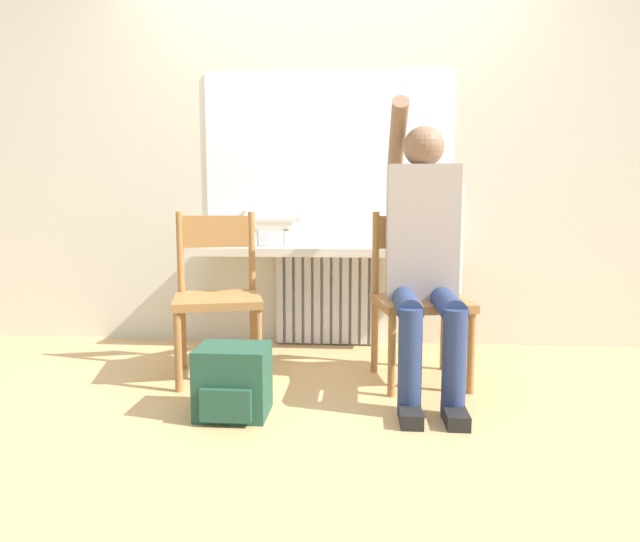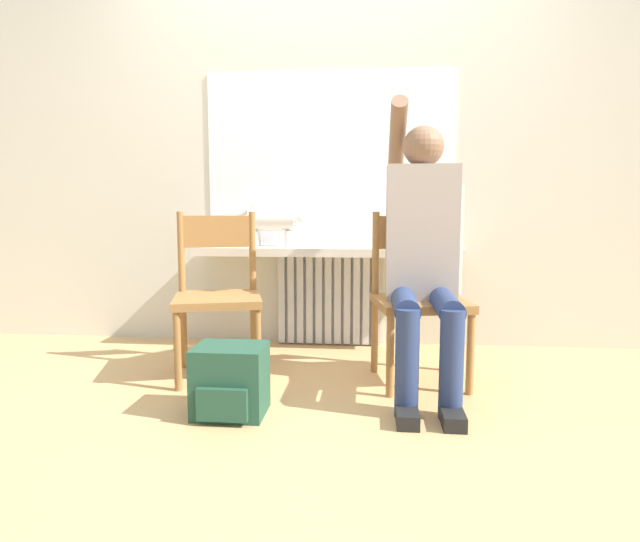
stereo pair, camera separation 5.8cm
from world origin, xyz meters
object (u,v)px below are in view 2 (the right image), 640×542
object	(u,v)px
cat	(275,221)
backpack	(230,381)
person	(423,247)
chair_left	(218,292)
chair_right	(418,295)

from	to	relation	value
cat	backpack	world-z (taller)	cat
person	backpack	distance (m)	1.07
chair_left	chair_right	size ratio (longest dim) A/B	1.00
cat	backpack	size ratio (longest dim) A/B	1.74
cat	backpack	xyz separation A→B (m)	(0.01, -1.13, -0.64)
cat	person	bearing A→B (deg)	-40.04
backpack	person	bearing A→B (deg)	27.04
person	backpack	xyz separation A→B (m)	(-0.83, -0.42, -0.54)
backpack	chair_left	bearing A→B (deg)	110.96
chair_right	person	bearing A→B (deg)	-96.21
person	cat	bearing A→B (deg)	139.96
backpack	cat	bearing A→B (deg)	90.58
cat	chair_left	bearing A→B (deg)	-108.27
chair_left	person	distance (m)	1.07
chair_left	person	size ratio (longest dim) A/B	0.61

